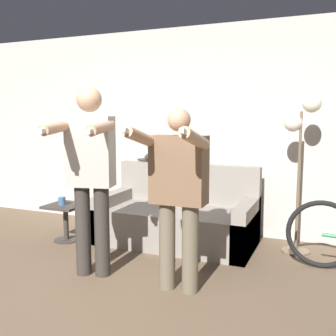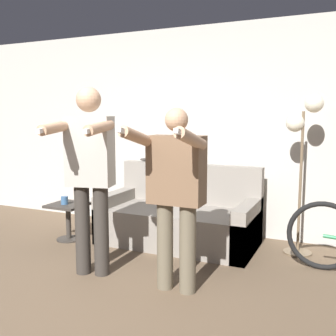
{
  "view_description": "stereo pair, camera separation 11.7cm",
  "coord_description": "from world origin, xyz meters",
  "px_view_note": "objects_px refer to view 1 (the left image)",
  "views": [
    {
      "loc": [
        1.98,
        -2.18,
        1.48
      ],
      "look_at": [
        0.49,
        1.41,
        0.97
      ],
      "focal_mm": 42.0,
      "sensor_mm": 36.0,
      "label": 1
    },
    {
      "loc": [
        2.09,
        -2.13,
        1.48
      ],
      "look_at": [
        0.49,
        1.41,
        0.97
      ],
      "focal_mm": 42.0,
      "sensor_mm": 36.0,
      "label": 2
    }
  ],
  "objects_px": {
    "cat": "(160,157)",
    "side_table": "(66,215)",
    "person_left": "(90,169)",
    "person_right": "(178,187)",
    "floor_lamp": "(301,134)",
    "cup": "(62,201)",
    "couch": "(178,219)"
  },
  "relations": [
    {
      "from": "side_table",
      "to": "cup",
      "type": "relative_size",
      "value": 4.66
    },
    {
      "from": "couch",
      "to": "floor_lamp",
      "type": "distance_m",
      "value": 1.68
    },
    {
      "from": "couch",
      "to": "floor_lamp",
      "type": "xyz_separation_m",
      "value": [
        1.33,
        0.18,
        1.02
      ]
    },
    {
      "from": "person_left",
      "to": "cat",
      "type": "relative_size",
      "value": 3.24
    },
    {
      "from": "cat",
      "to": "floor_lamp",
      "type": "height_order",
      "value": "floor_lamp"
    },
    {
      "from": "person_left",
      "to": "cup",
      "type": "xyz_separation_m",
      "value": [
        -0.89,
        0.73,
        -0.52
      ]
    },
    {
      "from": "person_left",
      "to": "cup",
      "type": "relative_size",
      "value": 18.34
    },
    {
      "from": "cat",
      "to": "floor_lamp",
      "type": "relative_size",
      "value": 0.31
    },
    {
      "from": "floor_lamp",
      "to": "person_left",
      "type": "bearing_deg",
      "value": -140.79
    },
    {
      "from": "person_left",
      "to": "side_table",
      "type": "relative_size",
      "value": 3.93
    },
    {
      "from": "person_left",
      "to": "person_right",
      "type": "bearing_deg",
      "value": -13.03
    },
    {
      "from": "side_table",
      "to": "couch",
      "type": "bearing_deg",
      "value": 19.98
    },
    {
      "from": "floor_lamp",
      "to": "cup",
      "type": "xyz_separation_m",
      "value": [
        -2.61,
        -0.67,
        -0.81
      ]
    },
    {
      "from": "cat",
      "to": "couch",
      "type": "bearing_deg",
      "value": -40.72
    },
    {
      "from": "person_right",
      "to": "floor_lamp",
      "type": "xyz_separation_m",
      "value": [
        0.86,
        1.4,
        0.4
      ]
    },
    {
      "from": "cat",
      "to": "side_table",
      "type": "relative_size",
      "value": 1.21
    },
    {
      "from": "floor_lamp",
      "to": "side_table",
      "type": "height_order",
      "value": "floor_lamp"
    },
    {
      "from": "person_left",
      "to": "floor_lamp",
      "type": "relative_size",
      "value": 1.02
    },
    {
      "from": "person_left",
      "to": "side_table",
      "type": "bearing_deg",
      "value": 125.96
    },
    {
      "from": "floor_lamp",
      "to": "side_table",
      "type": "relative_size",
      "value": 3.86
    },
    {
      "from": "couch",
      "to": "cat",
      "type": "xyz_separation_m",
      "value": [
        -0.38,
        0.33,
        0.69
      ]
    },
    {
      "from": "person_left",
      "to": "person_right",
      "type": "xyz_separation_m",
      "value": [
        0.85,
        -0.0,
        -0.11
      ]
    },
    {
      "from": "person_right",
      "to": "cat",
      "type": "distance_m",
      "value": 1.76
    },
    {
      "from": "cat",
      "to": "person_left",
      "type": "bearing_deg",
      "value": -90.32
    },
    {
      "from": "couch",
      "to": "person_left",
      "type": "distance_m",
      "value": 1.47
    },
    {
      "from": "cup",
      "to": "person_left",
      "type": "bearing_deg",
      "value": -39.14
    },
    {
      "from": "person_left",
      "to": "side_table",
      "type": "height_order",
      "value": "person_left"
    },
    {
      "from": "person_right",
      "to": "cup",
      "type": "relative_size",
      "value": 16.3
    },
    {
      "from": "couch",
      "to": "cat",
      "type": "height_order",
      "value": "cat"
    },
    {
      "from": "couch",
      "to": "person_right",
      "type": "height_order",
      "value": "person_right"
    },
    {
      "from": "person_right",
      "to": "floor_lamp",
      "type": "relative_size",
      "value": 0.91
    },
    {
      "from": "cat",
      "to": "cup",
      "type": "height_order",
      "value": "cat"
    }
  ]
}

